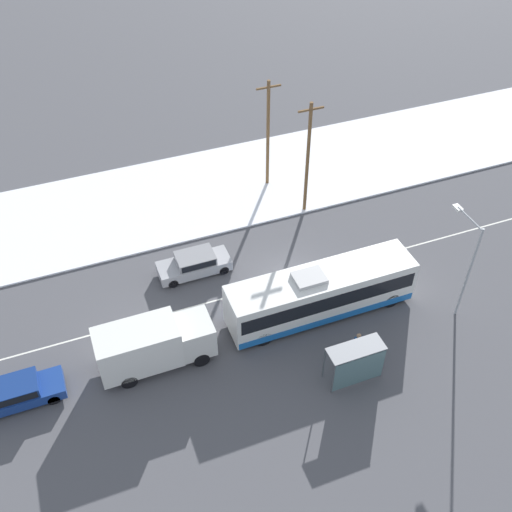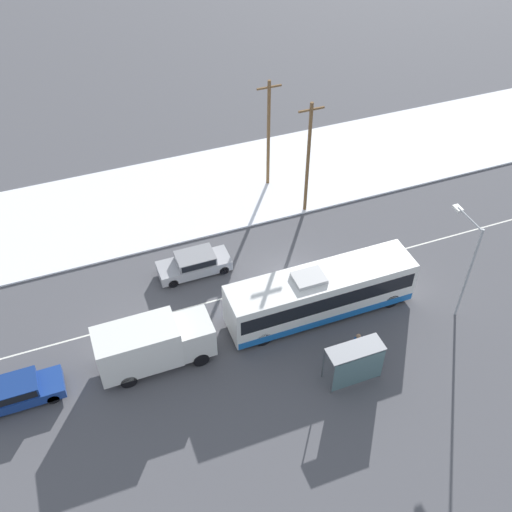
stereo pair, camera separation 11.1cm
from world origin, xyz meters
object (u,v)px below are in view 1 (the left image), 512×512
at_px(bus_shelter, 357,361).
at_px(utility_pole_roadside, 308,158).
at_px(city_bus, 321,293).
at_px(box_truck, 152,344).
at_px(sedan_car, 195,263).
at_px(parked_car_near_truck, 17,392).
at_px(streetlamp, 467,256).
at_px(pedestrian_at_stop, 358,342).
at_px(utility_pole_snowlot, 268,133).

bearing_deg(bus_shelter, utility_pole_roadside, 75.93).
distance_m(city_bus, box_truck, 10.17).
distance_m(box_truck, utility_pole_roadside, 16.73).
distance_m(box_truck, sedan_car, 7.52).
bearing_deg(parked_car_near_truck, city_bus, 0.26).
distance_m(box_truck, parked_car_near_truck, 7.30).
height_order(streetlamp, utility_pole_roadside, utility_pole_roadside).
relative_size(city_bus, utility_pole_roadside, 1.31).
height_order(parked_car_near_truck, streetlamp, streetlamp).
xyz_separation_m(pedestrian_at_stop, bus_shelter, (-0.95, -1.54, 0.63)).
bearing_deg(utility_pole_roadside, city_bus, -109.24).
relative_size(city_bus, parked_car_near_truck, 2.46).
bearing_deg(utility_pole_snowlot, parked_car_near_truck, -145.32).
bearing_deg(box_truck, utility_pole_roadside, 35.51).
bearing_deg(pedestrian_at_stop, sedan_car, 124.17).
bearing_deg(sedan_car, streetlamp, 147.86).
bearing_deg(city_bus, utility_pole_roadside, 70.76).
xyz_separation_m(city_bus, utility_pole_snowlot, (1.96, 13.32, 2.84)).
xyz_separation_m(sedan_car, utility_pole_roadside, (9.26, 3.37, 3.69)).
bearing_deg(utility_pole_snowlot, bus_shelter, -97.22).
height_order(city_bus, sedan_car, city_bus).
height_order(sedan_car, bus_shelter, bus_shelter).
bearing_deg(sedan_car, bus_shelter, 116.60).
height_order(parked_car_near_truck, utility_pole_snowlot, utility_pole_snowlot).
bearing_deg(utility_pole_snowlot, pedestrian_at_stop, -94.72).
relative_size(city_bus, bus_shelter, 3.69).
bearing_deg(utility_pole_roadside, utility_pole_snowlot, 108.04).
distance_m(sedan_car, utility_pole_roadside, 10.52).
xyz_separation_m(box_truck, streetlamp, (17.77, -2.34, 2.63)).
height_order(city_bus, streetlamp, streetlamp).
bearing_deg(streetlamp, bus_shelter, -161.65).
bearing_deg(city_bus, streetlamp, -18.77).
bearing_deg(utility_pole_snowlot, sedan_car, -137.23).
bearing_deg(parked_car_near_truck, bus_shelter, -16.86).
xyz_separation_m(pedestrian_at_stop, utility_pole_snowlot, (1.40, 17.01, 3.39)).
height_order(streetlamp, utility_pole_snowlot, utility_pole_snowlot).
bearing_deg(streetlamp, pedestrian_at_stop, -171.06).
distance_m(bus_shelter, utility_pole_roadside, 15.28).
bearing_deg(streetlamp, city_bus, 161.23).
height_order(box_truck, parked_car_near_truck, box_truck).
xyz_separation_m(sedan_car, utility_pole_snowlot, (7.96, 7.36, 3.63)).
bearing_deg(sedan_car, utility_pole_roadside, -159.99).
bearing_deg(parked_car_near_truck, streetlamp, -5.72).
height_order(utility_pole_roadside, utility_pole_snowlot, utility_pole_roadside).
relative_size(pedestrian_at_stop, streetlamp, 0.26).
distance_m(sedan_car, streetlamp, 16.43).
relative_size(city_bus, utility_pole_snowlot, 1.33).
relative_size(pedestrian_at_stop, utility_pole_snowlot, 0.20).
relative_size(box_truck, utility_pole_roadside, 0.73).
relative_size(sedan_car, utility_pole_snowlot, 0.55).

